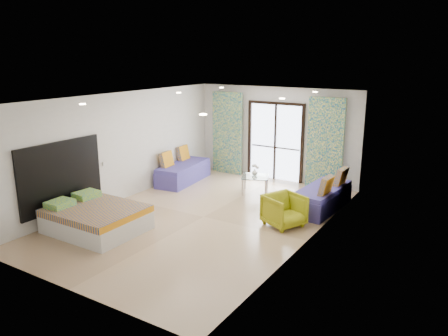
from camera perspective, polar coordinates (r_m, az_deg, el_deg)
The scene contains 24 objects.
floor at distance 10.03m, azimuth -2.68°, elevation -6.39°, with size 5.00×7.50×0.01m, color tan, non-canonical shape.
ceiling at distance 9.40m, azimuth -2.88°, elevation 9.16°, with size 5.00×7.50×0.01m, color silver, non-canonical shape.
wall_back at distance 12.82m, azimuth 6.79°, elevation 4.46°, with size 5.00×0.01×2.70m, color silver, non-canonical shape.
wall_front at distance 7.00m, azimuth -20.53°, elevation -5.04°, with size 5.00×0.01×2.70m, color silver, non-canonical shape.
wall_left at distance 11.20m, azimuth -13.38°, elevation 2.68°, with size 0.01×7.50×2.70m, color silver, non-canonical shape.
wall_right at distance 8.50m, azimuth 11.25°, elevation -0.96°, with size 0.01×7.50×2.70m, color silver, non-canonical shape.
balcony_door at distance 12.81m, azimuth 6.73°, elevation 4.04°, with size 1.76×0.08×2.28m.
balcony_rail at distance 12.88m, azimuth 6.70°, elevation 2.69°, with size 1.52×0.03×0.04m, color #595451.
curtain_left at distance 13.41m, azimuth 0.43°, elevation 4.57°, with size 1.00×0.10×2.50m, color white.
curtain_right at distance 12.11m, azimuth 13.07°, elevation 3.10°, with size 1.00×0.10×2.50m, color white.
downlight_a at distance 8.86m, azimuth -17.99°, elevation 7.95°, with size 0.12×0.12×0.02m, color #FFE0B2.
downlight_b at distance 6.98m, azimuth -2.75°, elevation 7.01°, with size 0.12×0.12×0.02m, color #FFE0B2.
downlight_c at distance 11.03m, azimuth -5.95°, elevation 9.76°, with size 0.12×0.12×0.02m, color #FFE0B2.
downlight_d at distance 9.59m, azimuth 7.59°, elevation 8.98°, with size 0.12×0.12×0.02m, color #FFE0B2.
downlight_e at distance 12.67m, azimuth -0.33°, elevation 10.46°, with size 0.12×0.12×0.02m, color #FFE0B2.
downlight_f at distance 11.43m, azimuth 11.81°, elevation 9.70°, with size 0.12×0.12×0.02m, color #FFE0B2.
headboard at distance 10.07m, azimuth -20.49°, elevation -0.94°, with size 0.06×2.10×1.50m, color black.
switch_plate at distance 10.85m, azimuth -15.36°, elevation 0.55°, with size 0.02×0.10×0.10m, color silver.
bed at distance 9.57m, azimuth -16.41°, elevation -6.31°, with size 1.87×1.52×0.64m.
daybed_left at distance 12.69m, azimuth -5.39°, elevation -0.48°, with size 0.98×2.03×0.96m.
daybed_right at distance 10.66m, azimuth 12.75°, elevation -3.73°, with size 0.88×2.00×0.97m.
coffee_table at distance 11.63m, azimuth 4.10°, elevation -1.29°, with size 0.91×0.91×0.80m.
vase at distance 11.69m, azimuth 4.03°, elevation -0.54°, with size 0.16×0.17×0.16m, color white.
armchair at distance 9.48m, azimuth 7.87°, elevation -5.31°, with size 0.74×0.70×0.77m, color #9A9C14.
Camera 1 is at (5.33, -7.69, 3.60)m, focal length 35.00 mm.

